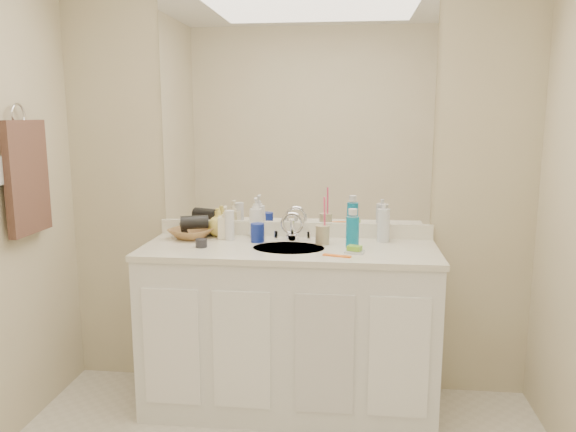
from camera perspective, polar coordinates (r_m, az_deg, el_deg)
The scene contains 24 objects.
wall_back at distance 3.11m, azimuth 0.68°, elevation 3.79°, with size 2.60×0.02×2.40m, color beige.
vanity_cabinet at distance 3.03m, azimuth 0.11°, elevation -11.55°, with size 1.50×0.55×0.85m, color white.
countertop at distance 2.89m, azimuth 0.11°, elevation -3.43°, with size 1.52×0.57×0.03m, color white.
backsplash at distance 3.13m, azimuth 0.64°, elevation -1.34°, with size 1.52×0.03×0.08m, color white.
sink_basin at distance 2.87m, azimuth 0.07°, elevation -3.47°, with size 0.37×0.37×0.02m, color #BBB7A4.
faucet at distance 3.03m, azimuth 0.45°, elevation -1.44°, with size 0.02×0.02×0.11m, color silver.
mirror at distance 3.08m, azimuth 0.68°, elevation 10.45°, with size 1.48×0.01×1.20m, color white.
blue_mug at distance 2.99m, azimuth -3.12°, elevation -1.70°, with size 0.07×0.07×0.10m, color #162997.
tan_cup at distance 2.94m, azimuth 3.52°, elevation -1.92°, with size 0.07×0.07×0.10m, color tan.
toothbrush at distance 2.92m, azimuth 3.74°, elevation -0.00°, with size 0.01×0.01×0.21m, color #FF4374.
mouthwash_bottle at distance 2.88m, azimuth 6.57°, elevation -1.63°, with size 0.07×0.07×0.16m, color #0E80B0.
clear_pump_bottle at distance 3.04m, azimuth 9.68°, elevation -0.94°, with size 0.07×0.07×0.18m, color silver.
soap_dish at distance 2.78m, azimuth 6.76°, elevation -3.63°, with size 0.09×0.07×0.01m, color silver.
green_soap at distance 2.78m, azimuth 6.77°, elevation -3.25°, with size 0.07×0.05×0.02m, color #7FCA31.
orange_comb at distance 2.71m, azimuth 4.99°, elevation -4.04°, with size 0.14×0.03×0.01m, color orange.
dark_jar at distance 2.91m, azimuth -8.80°, elevation -2.73°, with size 0.06×0.06×0.04m, color #28272C.
extra_white_bottle at distance 3.05m, azimuth -5.95°, elevation -0.94°, with size 0.05×0.05×0.16m, color white.
soap_bottle_white at distance 3.11m, azimuth -3.28°, elevation -0.13°, with size 0.09×0.09×0.22m, color white.
soap_bottle_cream at distance 3.09m, azimuth -6.36°, elevation -0.63°, with size 0.08×0.08×0.18m, color #FFF5CF.
soap_bottle_yellow at distance 3.16m, azimuth -7.11°, elevation -0.62°, with size 0.12×0.12×0.16m, color #F7DF60.
wicker_basket at distance 3.13m, azimuth -9.81°, elevation -1.74°, with size 0.23×0.23×0.06m, color olive.
hair_dryer at distance 3.11m, azimuth -9.50°, elevation -0.63°, with size 0.07×0.07×0.15m, color black.
towel_ring at distance 3.00m, azimuth -25.75°, elevation 9.26°, with size 0.11×0.11×0.01m, color silver.
hand_towel at distance 3.00m, azimuth -24.98°, elevation 3.56°, with size 0.04×0.32×0.55m, color #38241E.
Camera 1 is at (0.31, -1.77, 1.55)m, focal length 35.00 mm.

